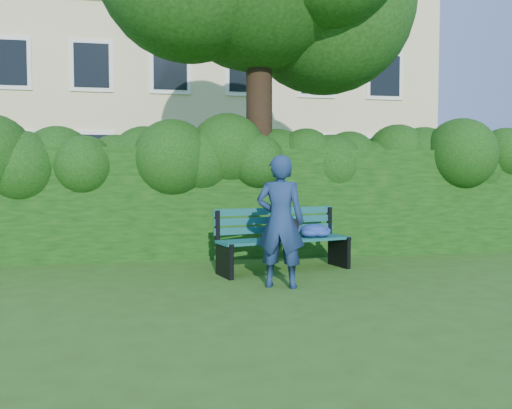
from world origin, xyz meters
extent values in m
plane|color=#33571A|center=(0.00, 0.00, 0.00)|extent=(80.00, 80.00, 0.00)
cube|color=beige|center=(0.00, 14.00, 6.00)|extent=(16.00, 8.00, 12.00)
cube|color=white|center=(-6.00, 9.98, 2.00)|extent=(1.30, 0.08, 1.60)
cube|color=black|center=(-6.00, 9.94, 2.00)|extent=(1.05, 0.04, 1.35)
cube|color=white|center=(-3.60, 9.98, 2.00)|extent=(1.30, 0.08, 1.60)
cube|color=black|center=(-3.60, 9.94, 2.00)|extent=(1.05, 0.04, 1.35)
cube|color=white|center=(-1.20, 9.98, 2.00)|extent=(1.30, 0.08, 1.60)
cube|color=black|center=(-1.20, 9.94, 2.00)|extent=(1.05, 0.04, 1.35)
cube|color=white|center=(1.20, 9.98, 2.00)|extent=(1.30, 0.08, 1.60)
cube|color=black|center=(1.20, 9.94, 2.00)|extent=(1.05, 0.04, 1.35)
cube|color=white|center=(3.60, 9.98, 2.00)|extent=(1.30, 0.08, 1.60)
cube|color=black|center=(3.60, 9.94, 2.00)|extent=(1.05, 0.04, 1.35)
cube|color=white|center=(6.00, 9.98, 2.00)|extent=(1.30, 0.08, 1.60)
cube|color=black|center=(6.00, 9.94, 2.00)|extent=(1.05, 0.04, 1.35)
cube|color=white|center=(-6.00, 9.98, 4.80)|extent=(1.30, 0.08, 1.60)
cube|color=black|center=(-6.00, 9.94, 4.80)|extent=(1.05, 0.04, 1.35)
cube|color=white|center=(-3.60, 9.98, 4.80)|extent=(1.30, 0.08, 1.60)
cube|color=black|center=(-3.60, 9.94, 4.80)|extent=(1.05, 0.04, 1.35)
cube|color=white|center=(-1.20, 9.98, 4.80)|extent=(1.30, 0.08, 1.60)
cube|color=black|center=(-1.20, 9.94, 4.80)|extent=(1.05, 0.04, 1.35)
cube|color=white|center=(1.20, 9.98, 4.80)|extent=(1.30, 0.08, 1.60)
cube|color=black|center=(1.20, 9.94, 4.80)|extent=(1.05, 0.04, 1.35)
cube|color=white|center=(3.60, 9.98, 4.80)|extent=(1.30, 0.08, 1.60)
cube|color=black|center=(3.60, 9.94, 4.80)|extent=(1.05, 0.04, 1.35)
cube|color=white|center=(6.00, 9.98, 4.80)|extent=(1.30, 0.08, 1.60)
cube|color=black|center=(6.00, 9.94, 4.80)|extent=(1.05, 0.04, 1.35)
cube|color=black|center=(0.00, 2.20, 0.90)|extent=(10.00, 1.00, 1.80)
cylinder|color=black|center=(0.34, 2.30, 2.44)|extent=(0.45, 0.45, 4.88)
sphere|color=#153A0C|center=(1.64, 2.70, 4.49)|extent=(3.25, 3.25, 3.25)
cube|color=#0E4746|center=(0.46, 0.40, 0.45)|extent=(1.89, 0.65, 0.04)
cube|color=#0E4746|center=(0.43, 0.51, 0.45)|extent=(1.89, 0.65, 0.04)
cube|color=#0E4746|center=(0.39, 0.63, 0.45)|extent=(1.89, 0.65, 0.04)
cube|color=#0E4746|center=(0.36, 0.74, 0.45)|extent=(1.89, 0.65, 0.04)
cube|color=#0E4746|center=(0.34, 0.82, 0.58)|extent=(1.87, 0.58, 0.10)
cube|color=#0E4746|center=(0.33, 0.83, 0.71)|extent=(1.87, 0.58, 0.10)
cube|color=#0E4746|center=(0.33, 0.84, 0.84)|extent=(1.87, 0.58, 0.10)
cube|color=black|center=(-0.47, 0.31, 0.22)|extent=(0.20, 0.50, 0.44)
cube|color=black|center=(-0.55, 0.56, 0.65)|extent=(0.07, 0.07, 0.45)
cube|color=black|center=(-0.46, 0.26, 0.44)|extent=(0.18, 0.42, 0.05)
cube|color=black|center=(1.30, 0.83, 0.22)|extent=(0.20, 0.50, 0.44)
cube|color=black|center=(1.22, 1.08, 0.65)|extent=(0.07, 0.07, 0.45)
cube|color=black|center=(1.31, 0.79, 0.44)|extent=(0.18, 0.42, 0.05)
cube|color=white|center=(0.23, 0.47, 0.48)|extent=(0.21, 0.18, 0.02)
cube|color=black|center=(0.40, 0.57, 0.60)|extent=(0.41, 0.32, 0.27)
imported|color=navy|center=(0.13, -0.42, 0.80)|extent=(0.68, 0.57, 1.59)
camera|label=1|loc=(-1.14, -6.25, 1.31)|focal=35.00mm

